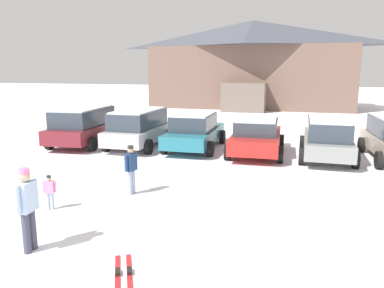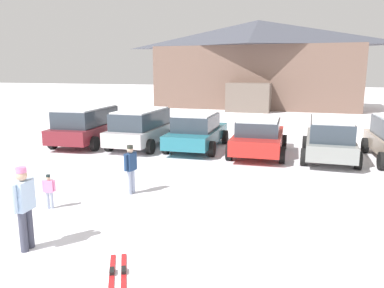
% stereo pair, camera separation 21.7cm
% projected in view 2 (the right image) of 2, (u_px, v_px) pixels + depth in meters
% --- Properties ---
extents(ski_lodge, '(18.65, 9.38, 7.97)m').
position_uv_depth(ski_lodge, '(257.00, 64.00, 34.99)').
color(ski_lodge, brown).
rests_on(ski_lodge, ground).
extents(parked_maroon_van, '(2.57, 4.73, 1.75)m').
position_uv_depth(parked_maroon_van, '(88.00, 124.00, 17.67)').
color(parked_maroon_van, maroon).
rests_on(parked_maroon_van, ground).
extents(parked_silver_wagon, '(2.21, 4.38, 1.72)m').
position_uv_depth(parked_silver_wagon, '(142.00, 127.00, 17.05)').
color(parked_silver_wagon, beige).
rests_on(parked_silver_wagon, ground).
extents(parked_teal_hatchback, '(2.32, 4.73, 1.60)m').
position_uv_depth(parked_teal_hatchback, '(197.00, 131.00, 16.64)').
color(parked_teal_hatchback, '#226B7C').
rests_on(parked_teal_hatchback, ground).
extents(parked_red_sedan, '(2.38, 4.49, 1.52)m').
position_uv_depth(parked_red_sedan, '(259.00, 136.00, 15.48)').
color(parked_red_sedan, '#B4211D').
rests_on(parked_red_sedan, ground).
extents(parked_grey_wagon, '(2.09, 4.50, 1.63)m').
position_uv_depth(parked_grey_wagon, '(330.00, 137.00, 14.69)').
color(parked_grey_wagon, gray).
rests_on(parked_grey_wagon, ground).
extents(skier_child_in_pink_snowsuit, '(0.31, 0.20, 0.89)m').
position_uv_depth(skier_child_in_pink_snowsuit, '(49.00, 190.00, 9.44)').
color(skier_child_in_pink_snowsuit, '#9DA9C5').
rests_on(skier_child_in_pink_snowsuit, ground).
extents(skier_adult_in_blue_parka, '(0.26, 0.62, 1.67)m').
position_uv_depth(skier_adult_in_blue_parka, '(24.00, 204.00, 7.19)').
color(skier_adult_in_blue_parka, '#3B3D4E').
rests_on(skier_adult_in_blue_parka, ground).
extents(skier_teen_in_navy_coat, '(0.26, 0.51, 1.41)m').
position_uv_depth(skier_teen_in_navy_coat, '(131.00, 167.00, 10.54)').
color(skier_teen_in_navy_coat, '#9FAAC6').
rests_on(skier_teen_in_navy_coat, ground).
extents(pair_of_skis, '(0.91, 1.38, 0.08)m').
position_uv_depth(pair_of_skis, '(118.00, 273.00, 6.46)').
color(pair_of_skis, red).
rests_on(pair_of_skis, ground).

